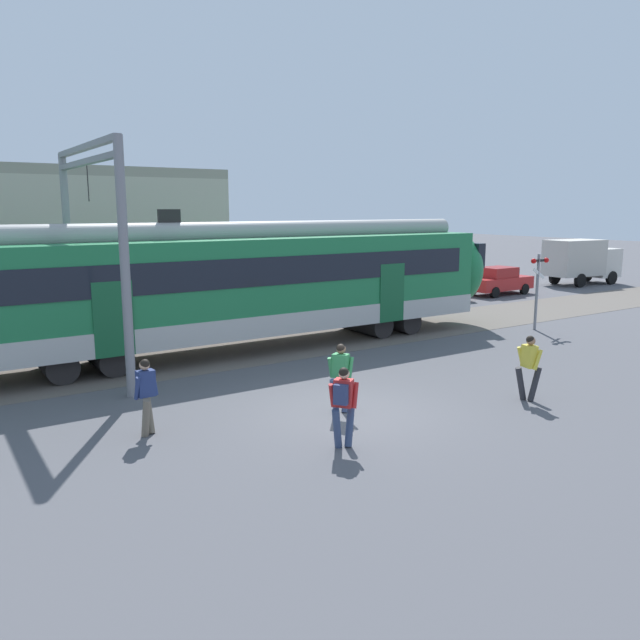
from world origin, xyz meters
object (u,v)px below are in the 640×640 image
object	(u,v)px
parked_car_red	(499,281)
crossing_signal	(538,279)
pedestrian_red	(343,400)
pedestrian_green	(341,373)
pedestrian_navy	(146,391)
box_truck	(582,260)
pedestrian_yellow	(529,363)
parked_car_tan	(434,287)

from	to	relation	value
parked_car_red	crossing_signal	xyz separation A→B (m)	(-6.77, -7.75, 1.23)
pedestrian_red	pedestrian_green	distance (m)	2.19
crossing_signal	pedestrian_navy	bearing A→B (deg)	-169.70
pedestrian_navy	box_truck	bearing A→B (deg)	19.47
pedestrian_green	pedestrian_yellow	world-z (taller)	same
pedestrian_green	crossing_signal	xyz separation A→B (m)	(12.30, 4.05, 1.05)
pedestrian_navy	box_truck	xyz separation A→B (m)	(31.29, 11.06, 0.61)
pedestrian_navy	pedestrian_yellow	world-z (taller)	same
parked_car_red	pedestrian_yellow	bearing A→B (deg)	-137.02
pedestrian_navy	box_truck	distance (m)	33.19
pedestrian_green	pedestrian_red	bearing A→B (deg)	-123.81
pedestrian_yellow	parked_car_red	bearing A→B (deg)	42.98
pedestrian_navy	pedestrian_green	size ratio (longest dim) A/B	1.00
crossing_signal	pedestrian_green	bearing A→B (deg)	-161.77
pedestrian_green	pedestrian_navy	bearing A→B (deg)	166.37
pedestrian_navy	parked_car_red	distance (m)	25.71
parked_car_red	pedestrian_green	bearing A→B (deg)	-148.25
parked_car_tan	pedestrian_yellow	bearing A→B (deg)	-125.41
parked_car_tan	parked_car_red	bearing A→B (deg)	1.53
parked_car_red	pedestrian_red	bearing A→B (deg)	-146.12
pedestrian_yellow	crossing_signal	distance (m)	9.84
pedestrian_green	parked_car_red	distance (m)	22.42
pedestrian_yellow	parked_car_red	xyz separation A→B (m)	(14.60, 13.61, -0.18)
parked_car_tan	box_truck	size ratio (longest dim) A/B	0.75
parked_car_tan	parked_car_red	size ratio (longest dim) A/B	0.99
pedestrian_navy	box_truck	world-z (taller)	box_truck
pedestrian_red	parked_car_tan	size ratio (longest dim) A/B	0.42
parked_car_tan	box_truck	distance (m)	12.99
pedestrian_red	crossing_signal	distance (m)	14.77
pedestrian_yellow	box_truck	world-z (taller)	box_truck
crossing_signal	pedestrian_yellow	bearing A→B (deg)	-143.20
pedestrian_yellow	parked_car_red	world-z (taller)	pedestrian_yellow
pedestrian_yellow	box_truck	bearing A→B (deg)	31.67
pedestrian_red	pedestrian_yellow	distance (m)	5.68
pedestrian_navy	parked_car_tan	world-z (taller)	pedestrian_navy
box_truck	pedestrian_navy	bearing A→B (deg)	-160.53
pedestrian_green	parked_car_tan	bearing A→B (deg)	39.71
pedestrian_yellow	parked_car_tan	bearing A→B (deg)	54.59
pedestrian_green	crossing_signal	size ratio (longest dim) A/B	0.56
crossing_signal	parked_car_red	bearing A→B (deg)	48.85
box_truck	parked_car_tan	bearing A→B (deg)	-178.08
pedestrian_red	crossing_signal	xyz separation A→B (m)	(13.52, 5.87, 1.02)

